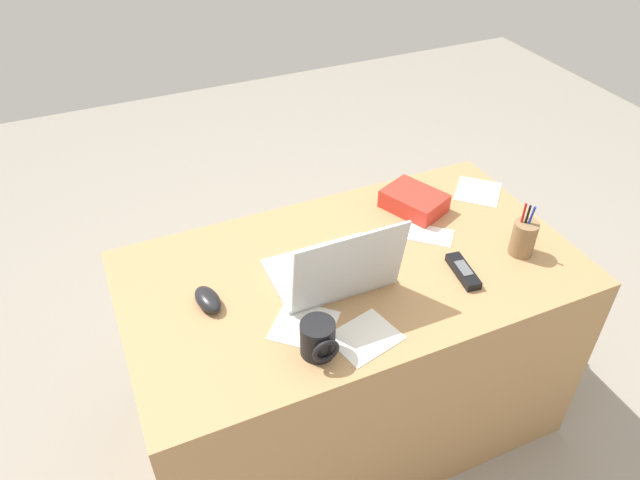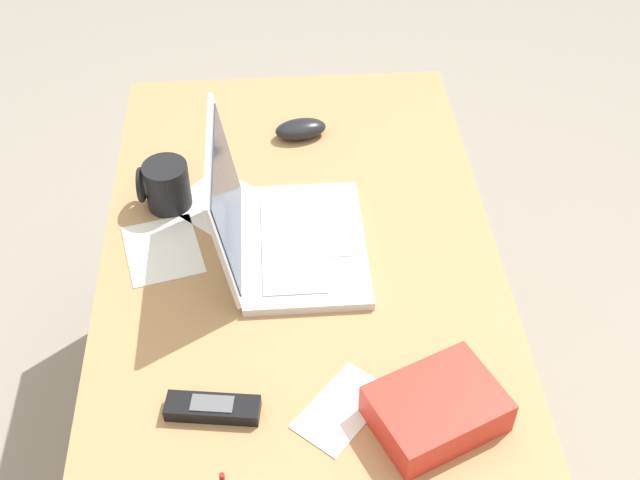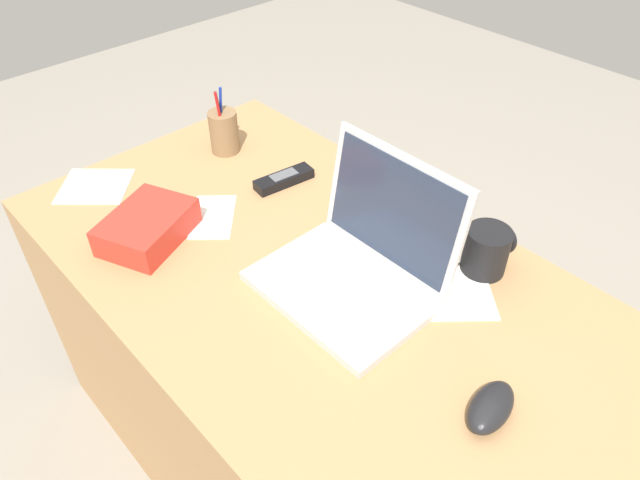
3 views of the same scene
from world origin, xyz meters
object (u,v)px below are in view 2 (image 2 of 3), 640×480
computer_mouse (301,129)px  laptop (278,230)px  coffee_mug_white (165,186)px  snack_bag (436,409)px  cordless_phone (213,408)px

computer_mouse → laptop: bearing=160.7°
laptop → coffee_mug_white: laptop is taller
snack_bag → computer_mouse: bearing=12.7°
computer_mouse → coffee_mug_white: 0.35m
computer_mouse → cordless_phone: bearing=156.5°
computer_mouse → coffee_mug_white: bearing=117.2°
cordless_phone → snack_bag: bearing=-96.4°
laptop → cordless_phone: (-0.36, 0.12, -0.04)m
laptop → coffee_mug_white: size_ratio=3.29×
laptop → snack_bag: bearing=-150.1°
laptop → snack_bag: laptop is taller
coffee_mug_white → cordless_phone: coffee_mug_white is taller
coffee_mug_white → cordless_phone: 0.51m
coffee_mug_white → snack_bag: 0.70m
coffee_mug_white → snack_bag: size_ratio=0.52×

